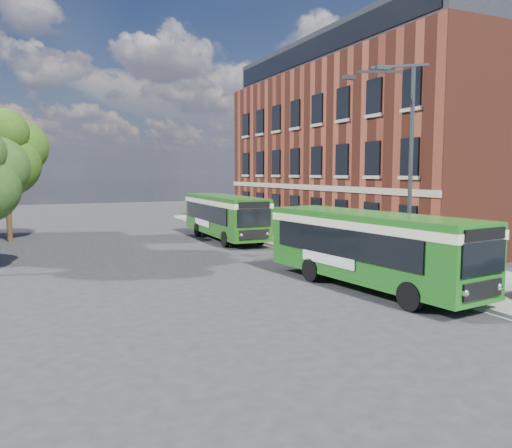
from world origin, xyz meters
name	(u,v)px	position (x,y,z in m)	size (l,w,h in m)	color
ground	(280,281)	(0.00, 0.00, 0.00)	(120.00, 120.00, 0.00)	#272729
pavement	(321,245)	(7.00, 8.00, 0.07)	(6.00, 48.00, 0.15)	gray
kerb_line	(278,249)	(3.95, 8.00, 0.01)	(0.12, 48.00, 0.01)	beige
brick_office	(374,141)	(14.00, 12.00, 6.97)	(12.10, 26.00, 14.20)	maroon
street_lamp	(404,168)	(4.84, -2.00, 4.79)	(2.96, 2.38, 9.00)	#383A3D
bus_stop_sign	(454,251)	(5.60, -4.20, 1.51)	(0.35, 0.08, 2.52)	#383A3D
bus_front	(369,243)	(2.59, -2.71, 1.83)	(3.78, 10.32, 3.02)	#1D6119
bus_rear	(224,213)	(2.55, 13.41, 1.83)	(2.79, 10.74, 3.02)	#1C5613
pedestrian_a	(454,269)	(4.69, -5.07, 1.04)	(0.65, 0.43, 1.79)	black
pedestrian_b	(486,260)	(7.56, -4.04, 1.00)	(0.82, 0.64, 1.69)	black
tree_right	(7,153)	(-10.88, 18.32, 5.92)	(5.17, 4.91, 8.73)	#352113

